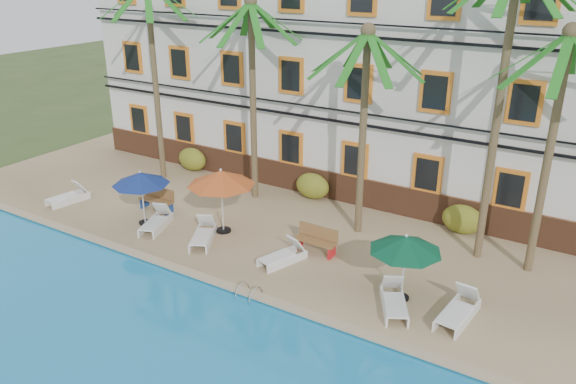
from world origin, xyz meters
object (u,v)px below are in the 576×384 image
Objects in this scene: lounger_c at (203,234)px; pool_ladder at (249,296)px; palm_d at (503,78)px; umbrella_blue at (141,179)px; umbrella_green at (406,244)px; palm_b at (252,74)px; lounger_f at (459,310)px; palm_a at (153,55)px; lounger_d at (283,255)px; bench_left at (157,199)px; bench_right at (316,239)px; umbrella_red at (221,178)px; lounger_e at (394,300)px; palm_c at (364,104)px; palm_e at (555,121)px; lounger_b at (156,221)px; lounger_a at (69,196)px.

lounger_c is 4.05m from pool_ladder.
palm_d is 12.92m from umbrella_blue.
palm_d is 5.86m from umbrella_green.
lounger_c is (0.80, -4.41, -4.94)m from palm_b.
palm_b is at bearing 156.32° from lounger_f.
pool_ladder is at bearing -159.30° from lounger_f.
palm_a is 4.88× the size of lounger_d.
bench_left is 7.18m from bench_right.
umbrella_red is 4.07m from bench_right.
palm_a reaches higher than bench_left.
umbrella_red is 7.64m from lounger_e.
lounger_d is 5.88m from lounger_f.
palm_c is 7.28m from lounger_c.
umbrella_red is at bearing 165.70° from lounger_d.
palm_d is 1.25× the size of palm_e.
lounger_b is (-2.33, -1.08, -1.84)m from umbrella_red.
lounger_b is 0.99× the size of lounger_c.
bench_left reaches higher than lounger_b.
palm_c is 12.88m from lounger_a.
palm_a is 11.20m from bench_right.
umbrella_blue is 1.42× the size of bench_left.
palm_a is 3.57× the size of umbrella_red.
bench_left is at bearing -166.75° from palm_d.
palm_c is at bearing -177.10° from palm_e.
pool_ladder is (3.35, -3.09, -2.12)m from umbrella_red.
palm_a is at bearing 179.49° from palm_e.
palm_e is 11.98m from lounger_c.
lounger_a is at bearing -159.64° from bench_left.
umbrella_green is 4.01m from bench_right.
palm_c is 4.96× the size of bench_right.
lounger_c is at bearing -159.27° from bench_right.
palm_c is (10.13, -0.44, -0.78)m from palm_a.
palm_a is 14.91m from lounger_e.
lounger_f is 5.48m from bench_right.
palm_b is 5.42× the size of bench_left.
umbrella_blue is 1.20× the size of lounger_a.
palm_a reaches higher than lounger_a.
bench_left is at bearing -168.57° from palm_e.
bench_left is 2.03× the size of pool_ladder.
lounger_d is at bearing -151.99° from palm_e.
palm_c is 4.13× the size of lounger_d.
lounger_e reaches higher than lounger_b.
palm_e is (5.93, 0.30, 0.17)m from palm_c.
palm_e is at bearing 11.43° from bench_left.
umbrella_green is at bearing -0.18° from lounger_d.
umbrella_blue is at bearing 2.19° from lounger_a.
lounger_a is at bearing 169.72° from pool_ladder.
lounger_b is (-9.60, -0.28, -1.54)m from umbrella_green.
umbrella_blue is 3.26m from lounger_c.
umbrella_red is 1.16× the size of umbrella_green.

